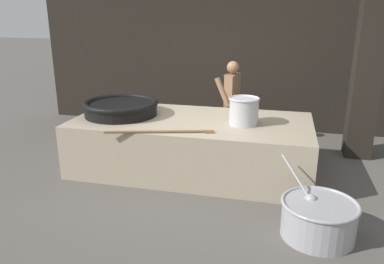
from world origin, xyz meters
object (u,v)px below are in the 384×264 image
stock_pot (244,110)px  cook (231,102)px  giant_wok_near (121,107)px  prep_bowl_vegetables (318,217)px

stock_pot → cook: bearing=105.7°
cook → stock_pot: bearing=116.3°
giant_wok_near → stock_pot: stock_pot is taller
stock_pot → prep_bowl_vegetables: bearing=-54.9°
giant_wok_near → prep_bowl_vegetables: giant_wok_near is taller
giant_wok_near → stock_pot: (2.05, -0.06, 0.09)m
giant_wok_near → cook: cook is taller
stock_pot → prep_bowl_vegetables: (1.06, -1.50, -0.83)m
giant_wok_near → prep_bowl_vegetables: (3.11, -1.57, -0.74)m
cook → prep_bowl_vegetables: bearing=127.3°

